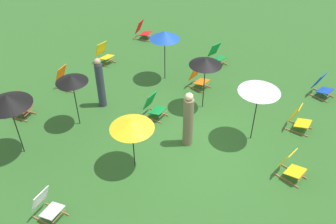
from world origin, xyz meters
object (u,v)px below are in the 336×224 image
object	(u,v)px
deckchair_8	(198,78)
umbrella_2	(206,62)
deckchair_1	(65,78)
umbrella_5	(165,35)
deckchair_3	(322,86)
deckchair_2	(46,206)
deckchair_0	(291,166)
deckchair_5	(154,106)
person_0	(100,84)
deckchair_4	(104,54)
umbrella_4	(132,124)
umbrella_3	(71,79)
deckchair_10	(143,31)
deckchair_9	(217,55)
deckchair_11	(19,106)
deckchair_7	(299,119)
umbrella_1	(7,100)
umbrella_0	(260,88)
person_1	(188,120)

from	to	relation	value
deckchair_8	umbrella_2	distance (m)	1.85
deckchair_1	umbrella_5	world-z (taller)	umbrella_5
deckchair_3	umbrella_2	bearing A→B (deg)	144.76
deckchair_2	umbrella_2	distance (m)	6.18
deckchair_0	deckchair_5	world-z (taller)	same
deckchair_8	deckchair_2	bearing A→B (deg)	-174.50
umbrella_2	deckchair_8	bearing A→B (deg)	36.74
person_0	deckchair_1	bearing A→B (deg)	8.47
deckchair_0	deckchair_8	bearing A→B (deg)	70.29
deckchair_4	umbrella_4	bearing A→B (deg)	-124.52
deckchair_0	umbrella_5	world-z (taller)	umbrella_5
deckchair_0	deckchair_1	bearing A→B (deg)	101.99
umbrella_3	deckchair_0	bearing A→B (deg)	-76.82
deckchair_2	deckchair_10	bearing A→B (deg)	17.96
person_0	deckchair_8	bearing A→B (deg)	-115.54
deckchair_9	deckchair_10	xyz separation A→B (m)	(0.19, 3.81, 0.00)
deckchair_11	umbrella_2	bearing A→B (deg)	-64.62
deckchair_1	deckchair_7	distance (m)	8.12
deckchair_4	deckchair_8	world-z (taller)	same
deckchair_11	umbrella_1	bearing A→B (deg)	-138.57
deckchair_11	umbrella_4	distance (m)	4.67
deckchair_5	person_0	xyz separation A→B (m)	(-0.48, 1.79, 0.51)
deckchair_8	deckchair_9	bearing A→B (deg)	14.45
umbrella_0	person_1	xyz separation A→B (m)	(-1.25, 1.51, -0.98)
deckchair_9	umbrella_0	distance (m)	4.83
deckchair_9	umbrella_5	xyz separation A→B (m)	(-2.09, 1.09, 1.41)
deckchair_11	person_1	world-z (taller)	person_1
deckchair_7	deckchair_9	distance (m)	4.61
umbrella_4	person_1	distance (m)	1.87
deckchair_8	umbrella_2	size ratio (longest dim) A/B	0.45
deckchair_5	deckchair_9	bearing A→B (deg)	-1.79
umbrella_2	umbrella_1	bearing A→B (deg)	145.43
umbrella_0	deckchair_3	bearing A→B (deg)	-17.95
deckchair_3	deckchair_5	distance (m)	5.96
deckchair_3	umbrella_2	distance (m)	4.47
deckchair_3	umbrella_0	size ratio (longest dim) A/B	0.42
deckchair_1	deckchair_7	bearing A→B (deg)	-84.31
deckchair_8	deckchair_10	xyz separation A→B (m)	(2.09, 4.05, 0.00)
deckchair_1	deckchair_3	distance (m)	9.11
umbrella_5	deckchair_11	bearing A→B (deg)	148.87
person_0	deckchair_0	bearing A→B (deg)	-165.03
deckchair_9	deckchair_1	bearing A→B (deg)	156.59
umbrella_1	deckchair_11	bearing A→B (deg)	53.76
deckchair_4	umbrella_1	xyz separation A→B (m)	(-5.29, -1.52, 1.49)
deckchair_10	umbrella_2	distance (m)	5.86
deckchair_0	deckchair_10	size ratio (longest dim) A/B	0.99
deckchair_4	deckchair_8	distance (m)	4.10
umbrella_0	umbrella_3	size ratio (longest dim) A/B	1.10
umbrella_0	umbrella_4	bearing A→B (deg)	141.33
deckchair_5	deckchair_10	world-z (taller)	same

